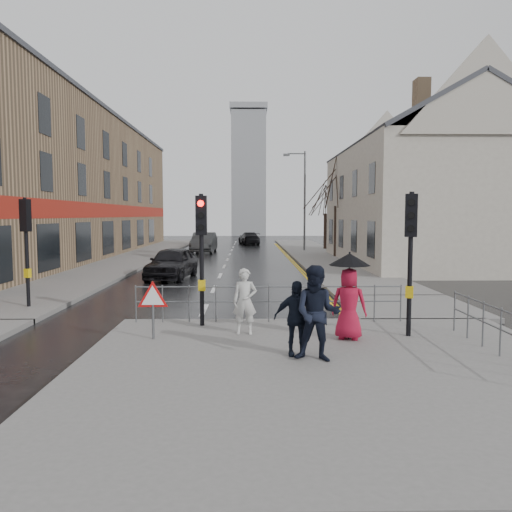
{
  "coord_description": "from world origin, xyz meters",
  "views": [
    {
      "loc": [
        1.39,
        -12.58,
        2.99
      ],
      "look_at": [
        1.68,
        5.06,
        1.55
      ],
      "focal_mm": 35.0,
      "sensor_mm": 36.0,
      "label": 1
    }
  ],
  "objects_px": {
    "pedestrian_b": "(317,313)",
    "pedestrian_d": "(296,318)",
    "car_mid": "(204,243)",
    "pedestrian_a": "(245,301)",
    "car_parked": "(172,263)",
    "pedestrian_with_umbrella": "(349,292)"
  },
  "relations": [
    {
      "from": "pedestrian_with_umbrella",
      "to": "pedestrian_d",
      "type": "bearing_deg",
      "value": -136.3
    },
    {
      "from": "pedestrian_b",
      "to": "pedestrian_d",
      "type": "bearing_deg",
      "value": 146.85
    },
    {
      "from": "pedestrian_b",
      "to": "pedestrian_d",
      "type": "relative_size",
      "value": 1.23
    },
    {
      "from": "pedestrian_d",
      "to": "pedestrian_b",
      "type": "bearing_deg",
      "value": -47.17
    },
    {
      "from": "car_parked",
      "to": "car_mid",
      "type": "xyz_separation_m",
      "value": [
        0.05,
        16.54,
        0.05
      ]
    },
    {
      "from": "pedestrian_a",
      "to": "pedestrian_d",
      "type": "distance_m",
      "value": 2.14
    },
    {
      "from": "car_mid",
      "to": "pedestrian_b",
      "type": "bearing_deg",
      "value": -78.76
    },
    {
      "from": "pedestrian_b",
      "to": "car_parked",
      "type": "height_order",
      "value": "pedestrian_b"
    },
    {
      "from": "pedestrian_a",
      "to": "car_mid",
      "type": "bearing_deg",
      "value": 99.42
    },
    {
      "from": "pedestrian_b",
      "to": "pedestrian_d",
      "type": "distance_m",
      "value": 0.59
    },
    {
      "from": "pedestrian_d",
      "to": "car_mid",
      "type": "xyz_separation_m",
      "value": [
        -4.51,
        30.01,
        -0.1
      ]
    },
    {
      "from": "pedestrian_a",
      "to": "pedestrian_with_umbrella",
      "type": "height_order",
      "value": "pedestrian_with_umbrella"
    },
    {
      "from": "pedestrian_a",
      "to": "car_parked",
      "type": "relative_size",
      "value": 0.36
    },
    {
      "from": "pedestrian_a",
      "to": "car_parked",
      "type": "xyz_separation_m",
      "value": [
        -3.52,
        11.61,
        -0.18
      ]
    },
    {
      "from": "pedestrian_with_umbrella",
      "to": "pedestrian_d",
      "type": "distance_m",
      "value": 1.89
    },
    {
      "from": "pedestrian_b",
      "to": "pedestrian_with_umbrella",
      "type": "relative_size",
      "value": 0.95
    },
    {
      "from": "pedestrian_a",
      "to": "pedestrian_b",
      "type": "xyz_separation_m",
      "value": [
        1.43,
        -2.27,
        0.15
      ]
    },
    {
      "from": "pedestrian_a",
      "to": "pedestrian_b",
      "type": "height_order",
      "value": "pedestrian_b"
    },
    {
      "from": "pedestrian_d",
      "to": "car_mid",
      "type": "height_order",
      "value": "pedestrian_d"
    },
    {
      "from": "pedestrian_b",
      "to": "car_mid",
      "type": "distance_m",
      "value": 30.81
    },
    {
      "from": "car_mid",
      "to": "pedestrian_d",
      "type": "bearing_deg",
      "value": -79.35
    },
    {
      "from": "pedestrian_d",
      "to": "car_mid",
      "type": "bearing_deg",
      "value": 98.87
    }
  ]
}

